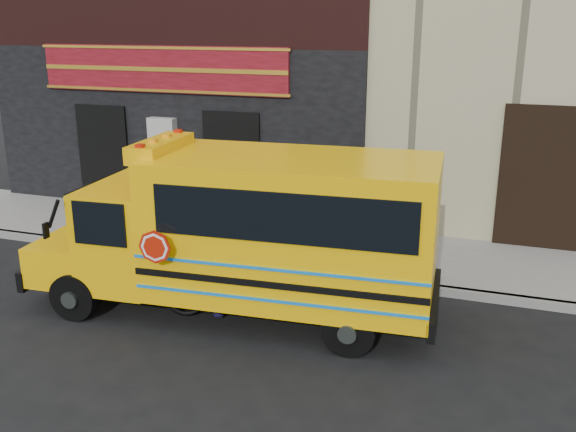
% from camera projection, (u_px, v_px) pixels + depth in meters
% --- Properties ---
extents(ground, '(120.00, 120.00, 0.00)m').
position_uv_depth(ground, '(284.00, 341.00, 9.99)').
color(ground, black).
rests_on(ground, ground).
extents(curb, '(40.00, 0.20, 0.15)m').
position_uv_depth(curb, '(328.00, 276.00, 12.31)').
color(curb, gray).
rests_on(curb, ground).
extents(sidewalk, '(40.00, 3.00, 0.15)m').
position_uv_depth(sidewalk, '(347.00, 250.00, 13.67)').
color(sidewalk, slate).
rests_on(sidewalk, ground).
extents(school_bus, '(7.03, 2.72, 2.92)m').
position_uv_depth(school_bus, '(254.00, 229.00, 10.48)').
color(school_bus, black).
rests_on(school_bus, ground).
extents(bicycle, '(1.81, 1.02, 1.05)m').
position_uv_depth(bicycle, '(217.00, 288.00, 10.66)').
color(bicycle, black).
rests_on(bicycle, ground).
extents(cyclist, '(0.56, 0.69, 1.64)m').
position_uv_depth(cyclist, '(218.00, 270.00, 10.63)').
color(cyclist, black).
rests_on(cyclist, ground).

